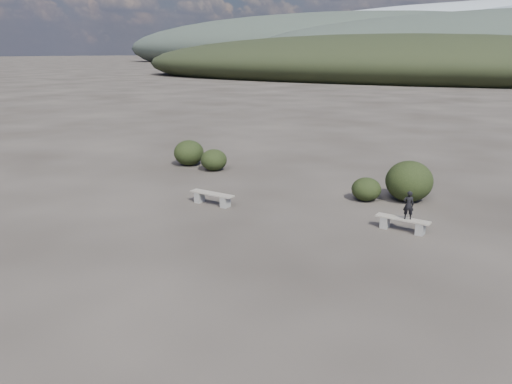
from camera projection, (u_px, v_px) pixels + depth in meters
The scene contains 8 objects.
ground at pixel (183, 264), 12.85m from camera, with size 1200.00×1200.00×0.00m, color #28231F.
bench_left at pixel (212, 198), 17.78m from camera, with size 1.74×0.41×0.43m.
bench_right at pixel (402, 223), 15.16m from camera, with size 1.65×0.43×0.41m.
seated_person at pixel (408, 205), 14.92m from camera, with size 0.32×0.21×0.88m, color black.
shrub_a at pixel (214, 160), 22.88m from camera, with size 1.21×1.21×0.99m, color black.
shrub_c at pixel (366, 189), 18.24m from camera, with size 1.07×1.07×0.86m, color black.
shrub_d at pixel (409, 181), 18.13m from camera, with size 1.70×1.70×1.48m, color black.
shrub_f at pixel (189, 153), 23.93m from camera, with size 1.43×1.43×1.21m, color black.
Camera 1 is at (7.70, -9.23, 5.27)m, focal length 35.00 mm.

